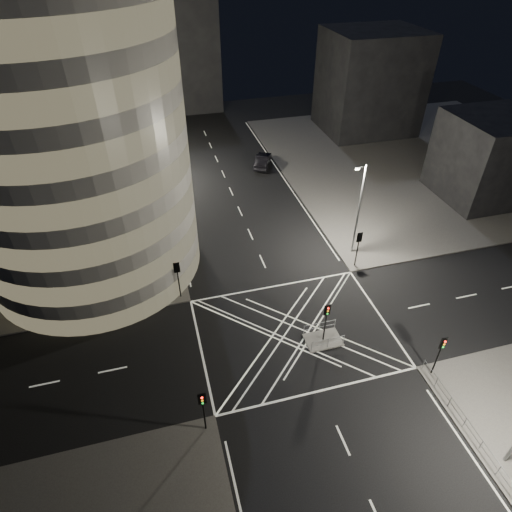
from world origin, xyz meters
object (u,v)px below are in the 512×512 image
object	(u,v)px
central_island	(323,340)
sedan	(263,160)
traffic_signal_nl	(203,405)
traffic_signal_fl	(178,274)
traffic_signal_fr	(359,243)
traffic_signal_island	(326,316)
street_lamp_right_far	(358,208)
street_lamp_left_near	(161,219)
street_lamp_left_far	(148,143)
traffic_signal_nr	(441,349)

from	to	relation	value
central_island	sedan	distance (m)	32.74
traffic_signal_nl	traffic_signal_fl	bearing A→B (deg)	90.00
traffic_signal_fr	traffic_signal_island	size ratio (longest dim) A/B	1.00
central_island	sedan	size ratio (longest dim) A/B	0.57
sedan	traffic_signal_nl	bearing A→B (deg)	93.48
street_lamp_right_far	central_island	bearing A→B (deg)	-125.30
traffic_signal_island	street_lamp_left_near	bearing A→B (deg)	130.27
traffic_signal_island	street_lamp_left_far	bearing A→B (deg)	109.95
traffic_signal_nl	street_lamp_left_far	bearing A→B (deg)	90.99
sedan	traffic_signal_nr	bearing A→B (deg)	119.11
traffic_signal_nr	sedan	size ratio (longest dim) A/B	0.77
traffic_signal_nr	street_lamp_right_far	bearing A→B (deg)	87.70
central_island	traffic_signal_island	distance (m)	2.84
traffic_signal_island	street_lamp_left_near	world-z (taller)	street_lamp_left_near
street_lamp_left_near	traffic_signal_fl	bearing A→B (deg)	-83.03
street_lamp_right_far	sedan	xyz separation A→B (m)	(-3.48, 22.00, -4.68)
traffic_signal_nr	traffic_signal_island	size ratio (longest dim) A/B	1.00
traffic_signal_island	sedan	bearing A→B (deg)	83.06
traffic_signal_island	traffic_signal_nl	bearing A→B (deg)	-153.86
traffic_signal_island	traffic_signal_fl	bearing A→B (deg)	142.46
street_lamp_left_far	traffic_signal_fr	bearing A→B (deg)	-51.83
traffic_signal_nl	traffic_signal_island	bearing A→B (deg)	26.14
traffic_signal_island	traffic_signal_fr	bearing A→B (deg)	50.67
traffic_signal_nl	street_lamp_left_near	world-z (taller)	street_lamp_left_near
street_lamp_right_far	street_lamp_left_far	bearing A→B (deg)	131.94
street_lamp_left_far	street_lamp_right_far	bearing A→B (deg)	-48.06
central_island	traffic_signal_fl	distance (m)	13.91
traffic_signal_fr	traffic_signal_nr	world-z (taller)	same
street_lamp_left_far	street_lamp_right_far	xyz separation A→B (m)	(18.87, -21.00, 0.00)
traffic_signal_fr	traffic_signal_nr	distance (m)	13.60
central_island	traffic_signal_fr	distance (m)	11.10
traffic_signal_fr	traffic_signal_nr	bearing A→B (deg)	-90.00
traffic_signal_fl	central_island	bearing A→B (deg)	-37.54
street_lamp_left_far	traffic_signal_fl	bearing A→B (deg)	-88.43
traffic_signal_fr	traffic_signal_nr	size ratio (longest dim) A/B	1.00
traffic_signal_nl	street_lamp_left_far	xyz separation A→B (m)	(-0.64, 36.80, 2.63)
central_island	traffic_signal_fl	world-z (taller)	traffic_signal_fl
traffic_signal_nr	street_lamp_left_far	size ratio (longest dim) A/B	0.40
central_island	traffic_signal_fr	size ratio (longest dim) A/B	0.75
traffic_signal_fl	traffic_signal_fr	size ratio (longest dim) A/B	1.00
central_island	street_lamp_left_near	distance (m)	18.52
traffic_signal_nl	street_lamp_left_near	distance (m)	18.99
central_island	sedan	xyz separation A→B (m)	(3.95, 32.50, 0.79)
traffic_signal_fl	street_lamp_left_near	distance (m)	5.86
traffic_signal_nr	street_lamp_right_far	size ratio (longest dim) A/B	0.40
traffic_signal_fl	street_lamp_right_far	world-z (taller)	street_lamp_right_far
street_lamp_left_far	sedan	bearing A→B (deg)	3.70
central_island	traffic_signal_nl	xyz separation A→B (m)	(-10.80, -5.30, 2.84)
traffic_signal_island	sedan	world-z (taller)	traffic_signal_island
street_lamp_left_near	street_lamp_left_far	bearing A→B (deg)	90.00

